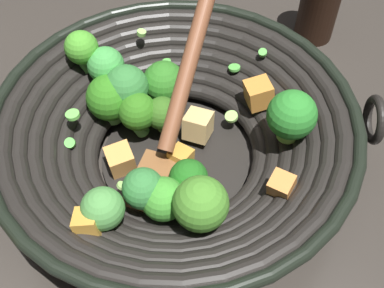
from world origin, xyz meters
name	(u,v)px	position (x,y,z in m)	size (l,w,h in m)	color
ground_plane	(176,161)	(0.00, 0.00, 0.00)	(4.00, 4.00, 0.00)	#332D28
wok	(174,132)	(0.00, 0.00, 0.05)	(0.41, 0.44, 0.23)	black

